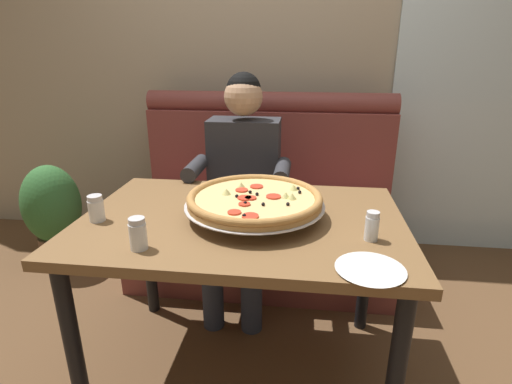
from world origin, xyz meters
TOP-DOWN VIEW (x-y plane):
  - ground_plane at (0.00, 0.00)m, footprint 16.00×16.00m
  - back_wall_with_window at (0.00, 1.47)m, footprint 6.00×0.12m
  - window_panel at (1.36, 1.40)m, footprint 1.10×0.02m
  - booth_bench at (0.00, 0.90)m, footprint 1.61×0.78m
  - dining_table at (0.00, 0.00)m, footprint 1.28×0.86m
  - diner_main at (-0.10, 0.63)m, footprint 0.54×0.64m
  - pizza at (0.05, 0.01)m, footprint 0.55×0.55m
  - shaker_parmesan at (-0.30, -0.31)m, footprint 0.06×0.06m
  - shaker_oregano at (-0.55, -0.10)m, footprint 0.06×0.06m
  - shaker_pepper_flakes at (0.48, -0.14)m, footprint 0.05×0.05m
  - plate_near_left at (0.45, -0.35)m, footprint 0.21×0.21m
  - potted_plant at (-1.38, 0.76)m, footprint 0.36×0.36m

SIDE VIEW (x-z plane):
  - ground_plane at x=0.00m, z-range 0.00..0.00m
  - potted_plant at x=-1.38m, z-range 0.04..0.74m
  - booth_bench at x=0.00m, z-range -0.17..0.96m
  - dining_table at x=0.00m, z-range 0.29..1.04m
  - diner_main at x=-0.10m, z-range 0.07..1.35m
  - plate_near_left at x=0.45m, z-range 0.76..0.77m
  - shaker_oregano at x=-0.55m, z-range 0.75..0.85m
  - shaker_pepper_flakes at x=0.48m, z-range 0.75..0.85m
  - shaker_parmesan at x=-0.30m, z-range 0.75..0.86m
  - pizza at x=0.05m, z-range 0.77..0.88m
  - back_wall_with_window at x=0.00m, z-range 0.00..2.80m
  - window_panel at x=1.36m, z-range 0.00..2.80m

